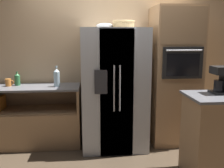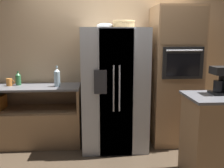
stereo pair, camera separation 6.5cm
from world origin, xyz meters
TOP-DOWN VIEW (x-y plane):
  - ground_plane at (0.00, 0.00)m, footprint 20.00×20.00m
  - wall_back at (0.00, 0.53)m, footprint 12.00×0.06m
  - counter_left at (-1.14, 0.21)m, footprint 1.38×0.58m
  - refrigerator at (0.07, 0.09)m, footprint 0.93×0.84m
  - wall_oven at (1.01, 0.17)m, footprint 0.69×0.70m
  - island_counter at (1.11, -0.91)m, footprint 0.61×0.59m
  - wicker_basket at (0.21, 0.09)m, footprint 0.32×0.32m
  - fruit_bowl at (-0.05, 0.17)m, footprint 0.25×0.25m
  - bottle_tall at (-0.77, 0.17)m, footprint 0.09×0.09m
  - bottle_short at (-1.37, 0.31)m, footprint 0.08×0.08m
  - mug at (-1.49, 0.26)m, footprint 0.13×0.09m
  - coffee_maker at (1.22, -0.83)m, footprint 0.18×0.21m

SIDE VIEW (x-z plane):
  - ground_plane at x=0.00m, z-range 0.00..0.00m
  - counter_left at x=-1.14m, z-range -0.13..0.78m
  - island_counter at x=1.11m, z-range 0.00..0.99m
  - refrigerator at x=0.07m, z-range 0.00..1.75m
  - mug at x=-1.49m, z-range 0.91..1.02m
  - bottle_short at x=-1.37m, z-range 0.90..1.11m
  - wall_oven at x=1.01m, z-range 0.00..2.07m
  - bottle_tall at x=-0.77m, z-range 0.89..1.20m
  - coffee_maker at x=1.22m, z-range 1.00..1.31m
  - wall_back at x=0.00m, z-range 0.00..2.80m
  - fruit_bowl at x=-0.05m, z-range 1.75..1.82m
  - wicker_basket at x=0.21m, z-range 1.75..1.86m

